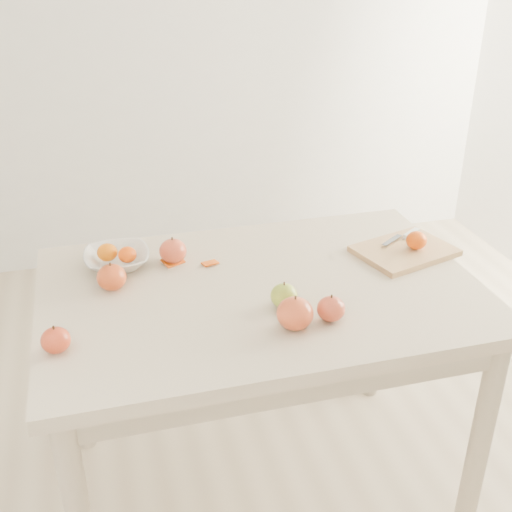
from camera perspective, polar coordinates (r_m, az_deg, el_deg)
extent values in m
plane|color=#C6B293|center=(2.24, 0.35, -19.57)|extent=(3.50, 3.50, 0.00)
cube|color=beige|center=(1.78, 0.42, -3.29)|extent=(1.20, 0.80, 0.04)
cylinder|color=#BCAA8E|center=(2.22, -15.77, -9.03)|extent=(0.06, 0.06, 0.71)
cylinder|color=#BCAA8E|center=(2.42, 10.67, -5.21)|extent=(0.06, 0.06, 0.71)
cylinder|color=#BCAA8E|center=(1.96, 19.27, -15.43)|extent=(0.06, 0.06, 0.71)
cube|color=tan|center=(1.99, 13.06, 0.45)|extent=(0.32, 0.27, 0.02)
ellipsoid|color=#D55907|center=(1.98, 14.07, 1.36)|extent=(0.06, 0.06, 0.05)
imported|color=silver|center=(1.91, -12.26, -0.28)|extent=(0.19, 0.19, 0.05)
ellipsoid|color=orange|center=(1.90, -13.09, 0.32)|extent=(0.06, 0.06, 0.05)
ellipsoid|color=#D45207|center=(1.88, -11.37, 0.12)|extent=(0.05, 0.05, 0.05)
cube|color=#D7530F|center=(1.90, -7.39, -0.57)|extent=(0.07, 0.07, 0.01)
cube|color=#E65810|center=(1.89, -4.11, -0.69)|extent=(0.05, 0.04, 0.01)
cube|color=silver|center=(2.07, 13.65, 1.95)|extent=(0.07, 0.06, 0.01)
cube|color=#3A3B41|center=(2.01, 11.99, 1.40)|extent=(0.09, 0.07, 0.00)
ellipsoid|color=#658A12|center=(1.67, 2.51, -3.54)|extent=(0.07, 0.07, 0.06)
ellipsoid|color=#9A170B|center=(1.57, -17.38, -7.15)|extent=(0.07, 0.07, 0.06)
ellipsoid|color=#9F1404|center=(1.78, -12.71, -1.86)|extent=(0.08, 0.08, 0.07)
ellipsoid|color=maroon|center=(1.62, 6.68, -4.68)|extent=(0.07, 0.07, 0.06)
ellipsoid|color=maroon|center=(1.89, -7.40, 0.44)|extent=(0.08, 0.08, 0.07)
ellipsoid|color=maroon|center=(1.58, 3.48, -5.12)|extent=(0.09, 0.09, 0.08)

